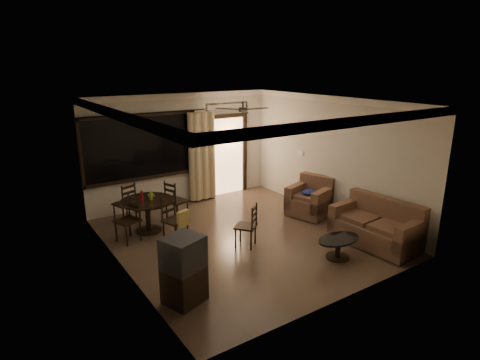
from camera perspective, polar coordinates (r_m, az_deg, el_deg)
ground at (r=8.48m, az=0.38°, el=-8.11°), size 5.50×5.50×0.00m
room_shell at (r=9.68m, az=-2.57°, el=6.33°), size 5.50×6.70×5.50m
dining_table at (r=8.79m, az=-13.03°, el=-3.71°), size 1.13×1.13×0.93m
dining_chair_west at (r=8.50m, az=-15.56°, el=-6.60°), size 0.53×0.53×0.95m
dining_chair_east at (r=9.40m, az=-9.01°, el=-3.96°), size 0.53×0.53×0.95m
dining_chair_south at (r=8.27m, az=-9.11°, el=-6.66°), size 0.53×0.57×0.95m
dining_chair_north at (r=9.48m, az=-15.98°, el=-4.23°), size 0.53×0.53×0.95m
tv_cabinet at (r=6.20m, az=-8.00°, el=-12.52°), size 0.69×0.66×1.06m
sofa at (r=8.50m, az=18.90°, el=-6.36°), size 1.01×1.73×0.89m
armchair at (r=9.73m, az=10.07°, el=-2.75°), size 1.11×1.11×0.90m
coffee_table at (r=7.75m, az=13.79°, el=-8.94°), size 0.89×0.54×0.39m
side_chair at (r=7.99m, az=0.88°, el=-7.64°), size 0.55×0.55×0.88m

